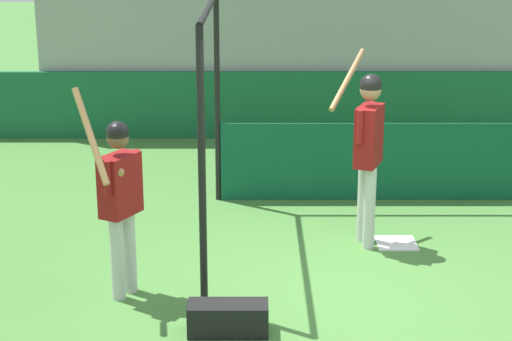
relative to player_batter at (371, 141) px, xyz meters
The scene contains 8 objects.
ground_plane 1.86m from the player_batter, 104.90° to the right, with size 60.00×60.00×0.00m, color #477F38.
outfield_wall 4.83m from the player_batter, 94.41° to the left, with size 24.00×0.12×1.10m.
bleacher_section 6.86m from the player_batter, 93.09° to the left, with size 8.70×4.00×3.18m.
batting_cage 0.99m from the player_batter, 76.91° to the left, with size 3.89×3.22×2.63m.
home_plate 1.22m from the player_batter, ahead, with size 0.44×0.44×0.02m.
player_batter is the anchor object (origin of this frame).
player_waiting 2.82m from the player_batter, 151.21° to the right, with size 0.58×0.80×2.05m.
equipment_bag 2.78m from the player_batter, 124.13° to the right, with size 0.70×0.28×0.28m.
Camera 1 is at (-0.84, -7.50, 3.48)m, focal length 60.00 mm.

